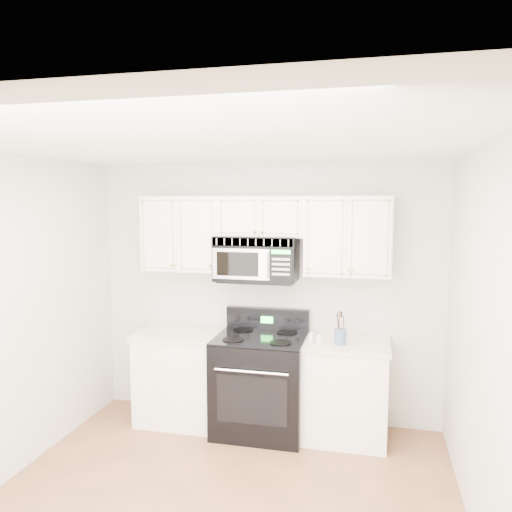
% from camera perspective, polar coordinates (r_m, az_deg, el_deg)
% --- Properties ---
extents(room, '(3.51, 3.51, 2.61)m').
position_cam_1_polar(room, '(3.45, -5.01, -9.26)').
color(room, '#A15F3D').
rests_on(room, ground).
extents(base_cabinet_left, '(0.86, 0.65, 0.92)m').
position_cam_1_polar(base_cabinet_left, '(5.26, -8.40, -13.74)').
color(base_cabinet_left, silver).
rests_on(base_cabinet_left, ground).
extents(base_cabinet_right, '(0.86, 0.65, 0.92)m').
position_cam_1_polar(base_cabinet_right, '(4.93, 9.80, -15.15)').
color(base_cabinet_right, silver).
rests_on(base_cabinet_right, ground).
extents(range, '(0.85, 0.77, 1.14)m').
position_cam_1_polar(range, '(4.97, 0.56, -14.18)').
color(range, black).
rests_on(range, ground).
extents(upper_cabinets, '(2.44, 0.37, 0.75)m').
position_cam_1_polar(upper_cabinets, '(4.86, 0.77, 2.88)').
color(upper_cabinets, silver).
rests_on(upper_cabinets, ground).
extents(microwave, '(0.79, 0.45, 0.44)m').
position_cam_1_polar(microwave, '(4.86, 0.06, -0.26)').
color(microwave, black).
rests_on(microwave, ground).
extents(utensil_crock, '(0.11, 0.11, 0.30)m').
position_cam_1_polar(utensil_crock, '(4.68, 9.60, -8.96)').
color(utensil_crock, slate).
rests_on(utensil_crock, base_cabinet_right).
extents(shaker_salt, '(0.04, 0.04, 0.11)m').
position_cam_1_polar(shaker_salt, '(4.69, 7.21, -9.21)').
color(shaker_salt, white).
rests_on(shaker_salt, base_cabinet_right).
extents(shaker_pepper, '(0.04, 0.04, 0.10)m').
position_cam_1_polar(shaker_pepper, '(4.72, 6.29, -9.11)').
color(shaker_pepper, white).
rests_on(shaker_pepper, base_cabinet_right).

